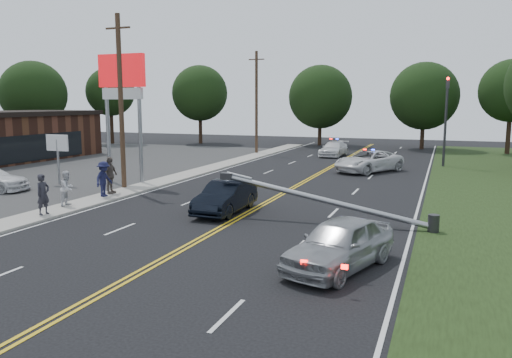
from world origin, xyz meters
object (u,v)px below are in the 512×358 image
at_px(pylon_sign, 122,87).
at_px(emergency_a, 368,161).
at_px(traffic_signal, 446,113).
at_px(bystander_c, 104,179).
at_px(waiting_sedan, 340,244).
at_px(utility_pole_far, 256,102).
at_px(emergency_b, 334,149).
at_px(bystander_b, 67,188).
at_px(small_sign, 57,147).
at_px(fallen_streetlight, 335,202).
at_px(bystander_a, 43,194).
at_px(utility_pole_mid, 121,102).
at_px(bystander_d, 110,175).
at_px(crashed_sedan, 226,197).

relative_size(pylon_sign, emergency_a, 1.41).
height_order(traffic_signal, bystander_c, traffic_signal).
bearing_deg(waiting_sedan, utility_pole_far, 132.88).
bearing_deg(emergency_b, bystander_b, -100.12).
height_order(small_sign, fallen_streetlight, small_sign).
bearing_deg(bystander_a, utility_pole_mid, 12.91).
distance_m(emergency_a, emergency_b, 10.93).
xyz_separation_m(waiting_sedan, bystander_d, (-14.18, 7.64, 0.34)).
bearing_deg(fallen_streetlight, pylon_sign, 157.78).
bearing_deg(bystander_d, bystander_a, -174.71).
height_order(fallen_streetlight, bystander_b, fallen_streetlight).
height_order(pylon_sign, crashed_sedan, pylon_sign).
relative_size(pylon_sign, fallen_streetlight, 0.85).
height_order(pylon_sign, traffic_signal, pylon_sign).
relative_size(small_sign, waiting_sedan, 0.67).
xyz_separation_m(utility_pole_mid, crashed_sedan, (8.20, -3.67, -4.35)).
bearing_deg(emergency_a, waiting_sedan, -53.27).
bearing_deg(pylon_sign, fallen_streetlight, -22.22).
bearing_deg(bystander_a, small_sign, 43.28).
xyz_separation_m(pylon_sign, emergency_a, (13.66, 10.65, -5.21)).
bearing_deg(bystander_b, bystander_a, -178.31).
height_order(utility_pole_far, emergency_a, utility_pole_far).
height_order(emergency_a, emergency_b, emergency_a).
distance_m(utility_pole_mid, bystander_c, 4.99).
distance_m(crashed_sedan, emergency_b, 26.20).
height_order(fallen_streetlight, bystander_c, bystander_c).
height_order(traffic_signal, emergency_b, traffic_signal).
height_order(utility_pole_mid, emergency_a, utility_pole_mid).
relative_size(small_sign, bystander_b, 1.83).
xyz_separation_m(small_sign, waiting_sedan, (19.51, -9.64, -1.55)).
xyz_separation_m(emergency_b, bystander_b, (-7.03, -27.96, 0.27)).
height_order(crashed_sedan, waiting_sedan, waiting_sedan).
relative_size(emergency_b, bystander_a, 2.63).
bearing_deg(emergency_a, small_sign, -112.89).
xyz_separation_m(traffic_signal, bystander_b, (-16.85, -23.43, -3.24)).
bearing_deg(small_sign, pylon_sign, 29.74).
bearing_deg(utility_pole_far, utility_pole_mid, -90.00).
bearing_deg(utility_pole_far, traffic_signal, -12.89).
xyz_separation_m(emergency_a, bystander_b, (-11.71, -18.09, 0.18)).
height_order(traffic_signal, crashed_sedan, traffic_signal).
bearing_deg(utility_pole_mid, fallen_streetlight, -16.64).
bearing_deg(fallen_streetlight, emergency_a, 93.54).
distance_m(small_sign, bystander_a, 9.49).
bearing_deg(pylon_sign, small_sign, -150.26).
relative_size(utility_pole_mid, utility_pole_far, 1.00).
bearing_deg(emergency_a, bystander_d, -98.20).
height_order(traffic_signal, fallen_streetlight, traffic_signal).
distance_m(waiting_sedan, bystander_c, 15.51).
bearing_deg(waiting_sedan, emergency_b, 120.29).
xyz_separation_m(utility_pole_mid, utility_pole_far, (0.00, 22.00, 0.00)).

